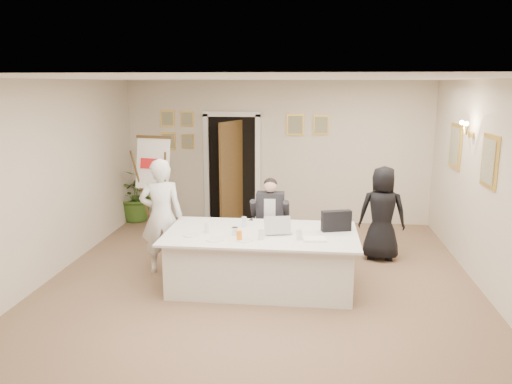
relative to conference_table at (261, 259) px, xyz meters
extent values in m
plane|color=brown|center=(-0.03, -0.11, -0.39)|extent=(7.00, 7.00, 0.00)
cube|color=white|center=(-0.03, -0.11, 2.41)|extent=(6.00, 7.00, 0.02)
cube|color=beige|center=(-0.03, 3.39, 1.01)|extent=(6.00, 0.10, 2.80)
cube|color=beige|center=(-0.03, -3.61, 1.01)|extent=(6.00, 0.10, 2.80)
cube|color=beige|center=(-3.03, -0.11, 1.01)|extent=(0.10, 7.00, 2.80)
cube|color=beige|center=(2.97, -0.11, 1.01)|extent=(0.10, 7.00, 2.80)
cube|color=black|center=(-0.93, 3.36, 0.66)|extent=(0.92, 0.06, 2.10)
cube|color=white|center=(-1.45, 3.33, 0.66)|extent=(0.10, 0.06, 2.20)
cube|color=white|center=(-0.41, 3.33, 0.66)|extent=(0.10, 0.06, 2.20)
cube|color=#392712|center=(-0.88, 2.94, 0.64)|extent=(0.33, 0.81, 2.02)
cube|color=silver|center=(0.00, 0.00, -0.02)|extent=(2.40, 1.20, 0.75)
cube|color=silver|center=(0.00, 0.00, 0.37)|extent=(2.58, 1.38, 0.03)
cube|color=white|center=(-2.09, 1.97, 0.97)|extent=(0.65, 0.30, 0.88)
imported|color=silver|center=(-1.50, 0.39, 0.46)|extent=(0.70, 0.54, 1.70)
imported|color=black|center=(1.77, 1.32, 0.35)|extent=(0.78, 0.55, 1.49)
imported|color=#365B1E|center=(-2.83, 3.09, 0.15)|extent=(1.04, 0.92, 1.08)
cube|color=black|center=(1.01, 0.19, 0.52)|extent=(0.42, 0.22, 0.28)
cube|color=white|center=(0.72, -0.26, 0.40)|extent=(0.31, 0.23, 0.03)
cylinder|color=white|center=(-0.90, -0.25, 0.39)|extent=(0.26, 0.26, 0.01)
cylinder|color=white|center=(-0.55, -0.39, 0.39)|extent=(0.27, 0.27, 0.01)
cylinder|color=white|center=(-0.17, -0.38, 0.39)|extent=(0.22, 0.22, 0.01)
cylinder|color=silver|center=(-0.72, -0.09, 0.45)|extent=(0.07, 0.07, 0.14)
cylinder|color=silver|center=(0.02, -0.30, 0.45)|extent=(0.08, 0.08, 0.14)
cylinder|color=silver|center=(0.51, -0.26, 0.45)|extent=(0.08, 0.08, 0.14)
cylinder|color=silver|center=(-0.27, 0.25, 0.45)|extent=(0.09, 0.09, 0.14)
cylinder|color=orange|center=(-0.24, -0.39, 0.45)|extent=(0.08, 0.08, 0.13)
cylinder|color=silver|center=(-0.33, -0.17, 0.44)|extent=(0.10, 0.10, 0.11)
camera|label=1|loc=(0.65, -6.41, 2.35)|focal=35.00mm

